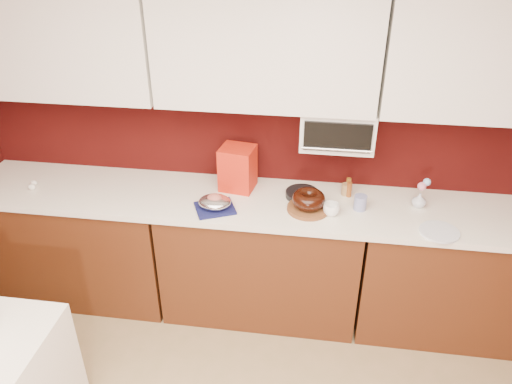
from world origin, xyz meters
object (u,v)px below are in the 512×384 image
object	(u,v)px
flower_vase	(419,199)
bundt_cake	(309,199)
toaster_oven	(338,127)
foil_ham_nest	(215,202)
pandoro_box	(238,168)
blue_jar	(360,203)
coffee_mug	(331,208)

from	to	relation	value
flower_vase	bundt_cake	bearing A→B (deg)	-168.18
toaster_oven	bundt_cake	bearing A→B (deg)	-121.38
foil_ham_nest	flower_vase	bearing A→B (deg)	9.79
bundt_cake	pandoro_box	world-z (taller)	pandoro_box
bundt_cake	blue_jar	size ratio (longest dim) A/B	2.17
flower_vase	toaster_oven	bearing A→B (deg)	170.22
coffee_mug	flower_vase	distance (m)	0.58
coffee_mug	pandoro_box	bearing A→B (deg)	157.72
coffee_mug	blue_jar	size ratio (longest dim) A/B	1.01
bundt_cake	coffee_mug	bearing A→B (deg)	-13.84
toaster_oven	pandoro_box	size ratio (longest dim) A/B	1.52
blue_jar	flower_vase	size ratio (longest dim) A/B	0.89
foil_ham_nest	coffee_mug	xyz separation A→B (m)	(0.72, 0.04, -0.01)
bundt_cake	flower_vase	size ratio (longest dim) A/B	1.94
bundt_cake	flower_vase	xyz separation A→B (m)	(0.69, 0.14, -0.03)
coffee_mug	flower_vase	world-z (taller)	flower_vase
foil_ham_nest	coffee_mug	bearing A→B (deg)	3.15
toaster_oven	foil_ham_nest	world-z (taller)	toaster_oven
toaster_oven	pandoro_box	bearing A→B (deg)	-178.50
toaster_oven	pandoro_box	xyz separation A→B (m)	(-0.63, -0.02, -0.33)
blue_jar	coffee_mug	bearing A→B (deg)	-152.13
toaster_oven	blue_jar	xyz separation A→B (m)	(0.18, -0.18, -0.43)
coffee_mug	flower_vase	bearing A→B (deg)	18.12
foil_ham_nest	blue_jar	size ratio (longest dim) A/B	2.15
bundt_cake	coffee_mug	size ratio (longest dim) A/B	2.15
pandoro_box	foil_ham_nest	bearing A→B (deg)	-98.85
toaster_oven	pandoro_box	world-z (taller)	toaster_oven
pandoro_box	coffee_mug	size ratio (longest dim) A/B	3.08
bundt_cake	pandoro_box	bearing A→B (deg)	155.41
toaster_oven	blue_jar	distance (m)	0.50
pandoro_box	coffee_mug	xyz separation A→B (m)	(0.63, -0.26, -0.10)
toaster_oven	bundt_cake	world-z (taller)	toaster_oven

